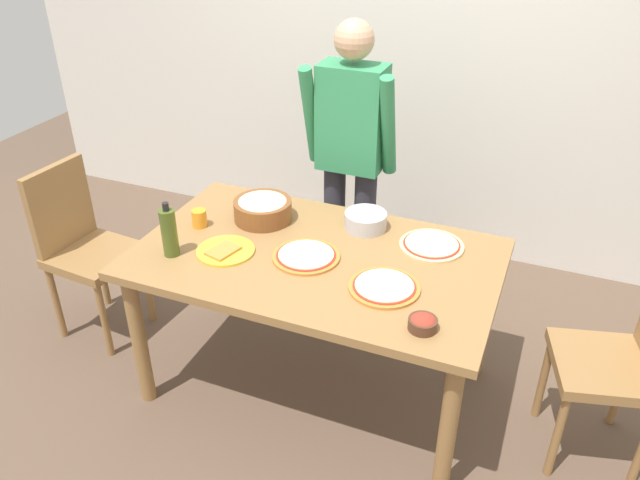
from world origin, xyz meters
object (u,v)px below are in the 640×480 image
(mixing_bowl_steel, at_px, (366,221))
(pizza_cooked_on_tray, at_px, (384,287))
(pizza_second_cooked, at_px, (306,256))
(cup_orange, at_px, (199,218))
(chair_wooden_right, at_px, (626,356))
(plate_with_slice, at_px, (225,251))
(chair_wooden_left, at_px, (82,242))
(person_cook, at_px, (351,152))
(dining_table, at_px, (316,272))
(olive_oil_bottle, at_px, (169,232))
(pizza_raw_on_board, at_px, (432,245))
(popcorn_bowl, at_px, (263,208))
(small_sauce_bowl, at_px, (423,323))

(mixing_bowl_steel, bearing_deg, pizza_cooked_on_tray, -62.38)
(pizza_second_cooked, height_order, cup_orange, cup_orange)
(chair_wooden_right, distance_m, plate_with_slice, 1.73)
(chair_wooden_left, bearing_deg, cup_orange, 4.45)
(person_cook, distance_m, plate_with_slice, 0.94)
(dining_table, xyz_separation_m, person_cook, (-0.11, 0.76, 0.27))
(person_cook, height_order, olive_oil_bottle, person_cook)
(pizza_raw_on_board, xyz_separation_m, popcorn_bowl, (-0.82, -0.06, 0.05))
(chair_wooden_right, bearing_deg, popcorn_bowl, 176.22)
(chair_wooden_left, bearing_deg, chair_wooden_right, 2.59)
(person_cook, relative_size, pizza_cooked_on_tray, 5.51)
(chair_wooden_left, relative_size, plate_with_slice, 3.65)
(small_sauce_bowl, bearing_deg, cup_orange, 163.17)
(dining_table, relative_size, mixing_bowl_steel, 8.00)
(pizza_cooked_on_tray, bearing_deg, plate_with_slice, 180.00)
(small_sauce_bowl, distance_m, cup_orange, 1.23)
(chair_wooden_right, height_order, pizza_cooked_on_tray, chair_wooden_right)
(mixing_bowl_steel, relative_size, cup_orange, 2.35)
(person_cook, height_order, chair_wooden_right, person_cook)
(person_cook, bearing_deg, plate_with_slice, -106.80)
(pizza_raw_on_board, bearing_deg, mixing_bowl_steel, 171.66)
(chair_wooden_right, distance_m, mixing_bowl_steel, 1.24)
(chair_wooden_right, bearing_deg, small_sauce_bowl, -150.84)
(popcorn_bowl, xyz_separation_m, mixing_bowl_steel, (0.49, 0.11, -0.02))
(dining_table, bearing_deg, chair_wooden_left, -178.92)
(chair_wooden_left, xyz_separation_m, plate_with_slice, (0.94, -0.11, 0.23))
(chair_wooden_right, relative_size, popcorn_bowl, 3.39)
(chair_wooden_left, height_order, pizza_raw_on_board, chair_wooden_left)
(pizza_cooked_on_tray, height_order, popcorn_bowl, popcorn_bowl)
(chair_wooden_left, height_order, pizza_cooked_on_tray, chair_wooden_left)
(small_sauce_bowl, height_order, olive_oil_bottle, olive_oil_bottle)
(plate_with_slice, bearing_deg, olive_oil_bottle, -153.70)
(plate_with_slice, height_order, mixing_bowl_steel, mixing_bowl_steel)
(pizza_second_cooked, relative_size, small_sauce_bowl, 2.72)
(chair_wooden_left, height_order, chair_wooden_right, same)
(chair_wooden_right, relative_size, cup_orange, 11.18)
(plate_with_slice, relative_size, popcorn_bowl, 0.93)
(pizza_cooked_on_tray, xyz_separation_m, small_sauce_bowl, (0.21, -0.19, 0.02))
(chair_wooden_left, height_order, pizza_second_cooked, chair_wooden_left)
(pizza_second_cooked, bearing_deg, person_cook, 95.98)
(pizza_raw_on_board, distance_m, pizza_second_cooked, 0.57)
(pizza_cooked_on_tray, height_order, mixing_bowl_steel, mixing_bowl_steel)
(dining_table, distance_m, cup_orange, 0.63)
(person_cook, relative_size, chair_wooden_right, 1.71)
(pizza_raw_on_board, height_order, pizza_cooked_on_tray, same)
(chair_wooden_left, bearing_deg, person_cook, 32.90)
(pizza_second_cooked, xyz_separation_m, plate_with_slice, (-0.35, -0.10, -0.00))
(person_cook, relative_size, small_sauce_bowl, 14.73)
(person_cook, height_order, chair_wooden_left, person_cook)
(dining_table, relative_size, pizza_second_cooked, 5.35)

